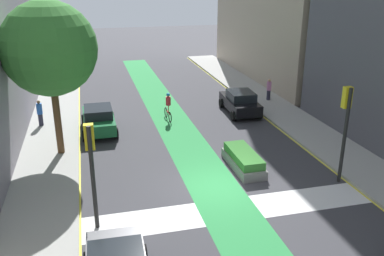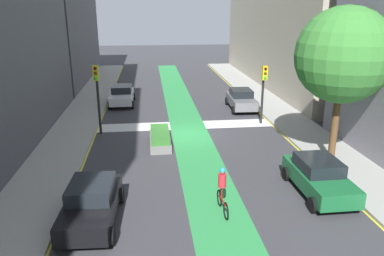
% 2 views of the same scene
% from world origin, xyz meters
% --- Properties ---
extents(ground_plane, '(120.00, 120.00, 0.00)m').
position_xyz_m(ground_plane, '(0.00, 0.00, 0.00)').
color(ground_plane, '#38383D').
extents(bike_lane_paint, '(2.40, 60.00, 0.01)m').
position_xyz_m(bike_lane_paint, '(-0.12, 0.00, 0.00)').
color(bike_lane_paint, '#2D8C47').
rests_on(bike_lane_paint, ground_plane).
extents(crosswalk_band, '(12.00, 1.80, 0.01)m').
position_xyz_m(crosswalk_band, '(0.00, -2.00, 0.00)').
color(crosswalk_band, silver).
rests_on(crosswalk_band, ground_plane).
extents(sidewalk_left, '(3.00, 60.00, 0.15)m').
position_xyz_m(sidewalk_left, '(-7.50, 0.00, 0.07)').
color(sidewalk_left, '#9E9E99').
rests_on(sidewalk_left, ground_plane).
extents(curb_stripe_left, '(0.16, 60.00, 0.01)m').
position_xyz_m(curb_stripe_left, '(-6.00, 0.00, 0.01)').
color(curb_stripe_left, yellow).
rests_on(curb_stripe_left, ground_plane).
extents(sidewalk_right, '(3.00, 60.00, 0.15)m').
position_xyz_m(sidewalk_right, '(7.50, 0.00, 0.07)').
color(sidewalk_right, '#9E9E99').
rests_on(sidewalk_right, ground_plane).
extents(curb_stripe_right, '(0.16, 60.00, 0.01)m').
position_xyz_m(curb_stripe_right, '(6.00, 0.00, 0.01)').
color(curb_stripe_right, yellow).
rests_on(curb_stripe_right, ground_plane).
extents(traffic_signal_near_right, '(0.35, 0.52, 4.45)m').
position_xyz_m(traffic_signal_near_right, '(5.63, -0.75, 3.11)').
color(traffic_signal_near_right, black).
rests_on(traffic_signal_near_right, ground_plane).
extents(traffic_signal_near_left, '(0.35, 0.52, 4.07)m').
position_xyz_m(traffic_signal_near_left, '(-5.33, -1.76, 2.86)').
color(traffic_signal_near_left, black).
rests_on(traffic_signal_near_left, ground_plane).
extents(car_green_left_far, '(2.04, 4.21, 1.57)m').
position_xyz_m(car_green_left_far, '(-4.78, 8.51, 0.80)').
color(car_green_left_far, '#196033').
rests_on(car_green_left_far, ground_plane).
extents(car_white_right_near, '(2.05, 4.22, 1.57)m').
position_xyz_m(car_white_right_near, '(4.71, -8.49, 0.80)').
color(car_white_right_near, silver).
rests_on(car_white_right_near, ground_plane).
extents(car_black_right_far, '(2.19, 4.28, 1.57)m').
position_xyz_m(car_black_right_far, '(4.72, 9.72, 0.80)').
color(car_black_right_far, black).
rests_on(car_black_right_far, ground_plane).
extents(car_grey_left_near, '(2.14, 4.26, 1.57)m').
position_xyz_m(car_grey_left_near, '(-4.86, -5.85, 0.80)').
color(car_grey_left_near, slate).
rests_on(car_grey_left_near, ground_plane).
extents(cyclist_in_lane, '(0.32, 1.73, 1.86)m').
position_xyz_m(cyclist_in_lane, '(-0.31, 9.51, 0.97)').
color(cyclist_in_lane, black).
rests_on(cyclist_in_lane, ground_plane).
extents(street_tree_near, '(4.64, 4.64, 7.78)m').
position_xyz_m(street_tree_near, '(-6.89, 5.44, 5.60)').
color(street_tree_near, brown).
rests_on(street_tree_near, sidewalk_left).
extents(median_planter, '(1.20, 3.26, 0.85)m').
position_xyz_m(median_planter, '(1.88, 1.61, 0.40)').
color(median_planter, slate).
rests_on(median_planter, ground_plane).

